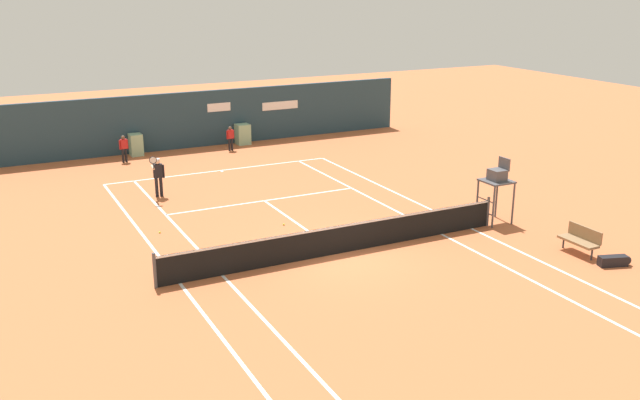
{
  "coord_description": "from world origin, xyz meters",
  "views": [
    {
      "loc": [
        -10.18,
        -18.76,
        8.42
      ],
      "look_at": [
        0.88,
        3.18,
        0.8
      ],
      "focal_mm": 39.74,
      "sensor_mm": 36.0,
      "label": 1
    }
  ],
  "objects_px": {
    "umpire_chair": "(497,180)",
    "ball_kid_left_post": "(230,137)",
    "tennis_ball_by_sideline": "(284,224)",
    "ball_kid_centre_post": "(124,147)",
    "tennis_ball_mid_court": "(160,232)",
    "player_on_baseline": "(158,174)",
    "player_bench": "(581,238)",
    "equipment_bag": "(616,261)"
  },
  "relations": [
    {
      "from": "equipment_bag",
      "to": "player_on_baseline",
      "type": "bearing_deg",
      "value": 128.26
    },
    {
      "from": "umpire_chair",
      "to": "ball_kid_left_post",
      "type": "distance_m",
      "value": 15.87
    },
    {
      "from": "equipment_bag",
      "to": "ball_kid_left_post",
      "type": "xyz_separation_m",
      "value": [
        -5.3,
        20.08,
        0.57
      ]
    },
    {
      "from": "ball_kid_left_post",
      "to": "ball_kid_centre_post",
      "type": "relative_size",
      "value": 0.96
    },
    {
      "from": "tennis_ball_mid_court",
      "to": "player_on_baseline",
      "type": "bearing_deg",
      "value": 75.6
    },
    {
      "from": "tennis_ball_mid_court",
      "to": "tennis_ball_by_sideline",
      "type": "bearing_deg",
      "value": -15.75
    },
    {
      "from": "ball_kid_left_post",
      "to": "equipment_bag",
      "type": "bearing_deg",
      "value": 101.16
    },
    {
      "from": "player_on_baseline",
      "to": "ball_kid_left_post",
      "type": "height_order",
      "value": "player_on_baseline"
    },
    {
      "from": "equipment_bag",
      "to": "ball_kid_centre_post",
      "type": "height_order",
      "value": "ball_kid_centre_post"
    },
    {
      "from": "player_bench",
      "to": "tennis_ball_mid_court",
      "type": "relative_size",
      "value": 19.99
    },
    {
      "from": "ball_kid_left_post",
      "to": "player_bench",
      "type": "bearing_deg",
      "value": 101.52
    },
    {
      "from": "umpire_chair",
      "to": "ball_kid_centre_post",
      "type": "relative_size",
      "value": 1.82
    },
    {
      "from": "player_bench",
      "to": "ball_kid_left_post",
      "type": "bearing_deg",
      "value": 15.16
    },
    {
      "from": "umpire_chair",
      "to": "ball_kid_centre_post",
      "type": "bearing_deg",
      "value": 33.71
    },
    {
      "from": "player_bench",
      "to": "ball_kid_centre_post",
      "type": "relative_size",
      "value": 1.03
    },
    {
      "from": "tennis_ball_by_sideline",
      "to": "tennis_ball_mid_court",
      "type": "xyz_separation_m",
      "value": [
        -4.21,
        1.19,
        0.0
      ]
    },
    {
      "from": "ball_kid_left_post",
      "to": "umpire_chair",
      "type": "bearing_deg",
      "value": 103.49
    },
    {
      "from": "ball_kid_left_post",
      "to": "ball_kid_centre_post",
      "type": "xyz_separation_m",
      "value": [
        -5.44,
        -0.0,
        0.03
      ]
    },
    {
      "from": "ball_kid_left_post",
      "to": "tennis_ball_mid_court",
      "type": "xyz_separation_m",
      "value": [
        -6.54,
        -10.82,
        -0.7
      ]
    },
    {
      "from": "player_on_baseline",
      "to": "ball_kid_centre_post",
      "type": "xyz_separation_m",
      "value": [
        -0.02,
        6.48,
        -0.21
      ]
    },
    {
      "from": "umpire_chair",
      "to": "player_bench",
      "type": "xyz_separation_m",
      "value": [
        0.43,
        -3.67,
        -1.1
      ]
    },
    {
      "from": "equipment_bag",
      "to": "tennis_ball_mid_court",
      "type": "height_order",
      "value": "equipment_bag"
    },
    {
      "from": "ball_kid_centre_post",
      "to": "tennis_ball_mid_court",
      "type": "xyz_separation_m",
      "value": [
        -1.1,
        -10.82,
        -0.72
      ]
    },
    {
      "from": "equipment_bag",
      "to": "player_on_baseline",
      "type": "height_order",
      "value": "player_on_baseline"
    },
    {
      "from": "equipment_bag",
      "to": "ball_kid_centre_post",
      "type": "relative_size",
      "value": 0.79
    },
    {
      "from": "player_on_baseline",
      "to": "ball_kid_left_post",
      "type": "bearing_deg",
      "value": -123.64
    },
    {
      "from": "ball_kid_centre_post",
      "to": "tennis_ball_by_sideline",
      "type": "relative_size",
      "value": 19.36
    },
    {
      "from": "equipment_bag",
      "to": "player_bench",
      "type": "bearing_deg",
      "value": 99.22
    },
    {
      "from": "umpire_chair",
      "to": "tennis_ball_mid_court",
      "type": "relative_size",
      "value": 35.19
    },
    {
      "from": "player_on_baseline",
      "to": "tennis_ball_mid_court",
      "type": "height_order",
      "value": "player_on_baseline"
    },
    {
      "from": "player_on_baseline",
      "to": "ball_kid_left_post",
      "type": "relative_size",
      "value": 1.44
    },
    {
      "from": "umpire_chair",
      "to": "tennis_ball_by_sideline",
      "type": "xyz_separation_m",
      "value": [
        -6.99,
        3.13,
        -1.57
      ]
    },
    {
      "from": "umpire_chair",
      "to": "player_on_baseline",
      "type": "bearing_deg",
      "value": 49.35
    },
    {
      "from": "tennis_ball_mid_court",
      "to": "umpire_chair",
      "type": "bearing_deg",
      "value": -21.1
    },
    {
      "from": "player_on_baseline",
      "to": "ball_kid_centre_post",
      "type": "relative_size",
      "value": 1.39
    },
    {
      "from": "ball_kid_centre_post",
      "to": "tennis_ball_mid_court",
      "type": "distance_m",
      "value": 10.9
    },
    {
      "from": "tennis_ball_mid_court",
      "to": "player_bench",
      "type": "bearing_deg",
      "value": -34.47
    },
    {
      "from": "equipment_bag",
      "to": "ball_kid_left_post",
      "type": "relative_size",
      "value": 0.82
    },
    {
      "from": "player_bench",
      "to": "tennis_ball_by_sideline",
      "type": "distance_m",
      "value": 10.08
    },
    {
      "from": "ball_kid_centre_post",
      "to": "player_on_baseline",
      "type": "bearing_deg",
      "value": 83.14
    },
    {
      "from": "tennis_ball_mid_court",
      "to": "equipment_bag",
      "type": "bearing_deg",
      "value": -38.03
    },
    {
      "from": "umpire_chair",
      "to": "player_bench",
      "type": "relative_size",
      "value": 1.76
    }
  ]
}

